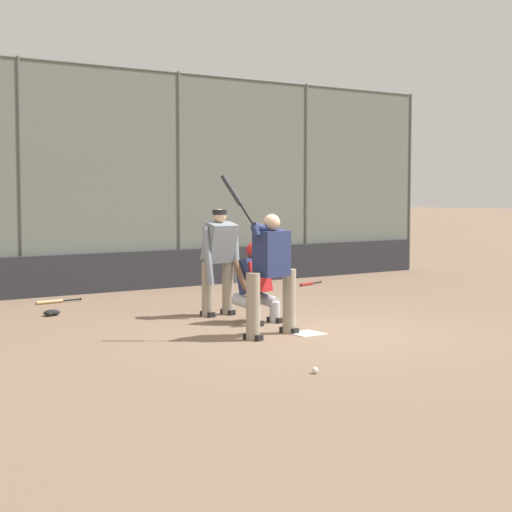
% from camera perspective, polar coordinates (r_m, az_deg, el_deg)
% --- Properties ---
extents(ground_plane, '(160.00, 160.00, 0.00)m').
position_cam_1_polar(ground_plane, '(12.12, 3.40, -5.21)').
color(ground_plane, '#7A604C').
extents(home_plate_marker, '(0.43, 0.43, 0.01)m').
position_cam_1_polar(home_plate_marker, '(12.12, 3.40, -5.18)').
color(home_plate_marker, white).
rests_on(home_plate_marker, ground_plane).
extents(backstop_fence, '(17.40, 0.08, 4.53)m').
position_cam_1_polar(backstop_fence, '(17.40, -10.10, 5.38)').
color(backstop_fence, '#515651').
rests_on(backstop_fence, ground_plane).
extents(padding_wall, '(16.97, 0.18, 0.79)m').
position_cam_1_polar(padding_wall, '(17.38, -9.88, -1.08)').
color(padding_wall, '#28282D').
rests_on(padding_wall, ground_plane).
extents(bleachers_beyond, '(12.12, 2.50, 1.48)m').
position_cam_1_polar(bleachers_beyond, '(19.42, -15.53, -0.35)').
color(bleachers_beyond, slate).
rests_on(bleachers_beyond, ground_plane).
extents(batter_at_plate, '(1.13, 0.56, 2.24)m').
position_cam_1_polar(batter_at_plate, '(11.76, 1.01, -0.94)').
color(batter_at_plate, gray).
rests_on(batter_at_plate, ground_plane).
extents(catcher_behind_plate, '(0.69, 0.80, 1.23)m').
position_cam_1_polar(catcher_behind_plate, '(13.04, 0.08, -1.70)').
color(catcher_behind_plate, '#B7B7BC').
rests_on(catcher_behind_plate, ground_plane).
extents(umpire_home, '(0.70, 0.44, 1.73)m').
position_cam_1_polar(umpire_home, '(13.77, -2.47, -0.17)').
color(umpire_home, gray).
rests_on(umpire_home, ground_plane).
extents(spare_bat_near_backstop, '(0.90, 0.13, 0.07)m').
position_cam_1_polar(spare_bat_near_backstop, '(15.82, -13.38, -2.98)').
color(spare_bat_near_backstop, black).
rests_on(spare_bat_near_backstop, ground_plane).
extents(spare_bat_first_base_side, '(0.79, 0.30, 0.07)m').
position_cam_1_polar(spare_bat_first_base_side, '(18.42, 3.51, -1.86)').
color(spare_bat_first_base_side, black).
rests_on(spare_bat_first_base_side, ground_plane).
extents(fielding_glove_on_dirt, '(0.28, 0.21, 0.10)m').
position_cam_1_polar(fielding_glove_on_dirt, '(14.24, -13.49, -3.70)').
color(fielding_glove_on_dirt, black).
rests_on(fielding_glove_on_dirt, ground_plane).
extents(baseball_loose, '(0.07, 0.07, 0.07)m').
position_cam_1_polar(baseball_loose, '(9.50, 3.96, -7.62)').
color(baseball_loose, white).
rests_on(baseball_loose, ground_plane).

